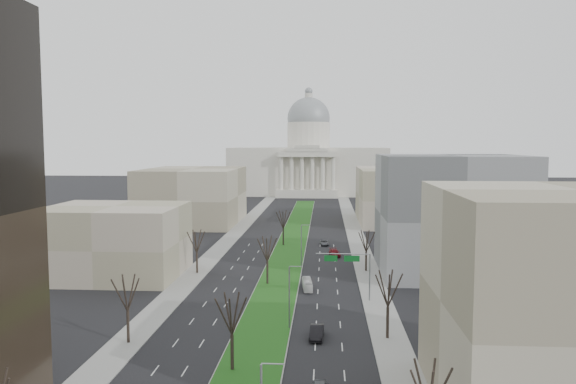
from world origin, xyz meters
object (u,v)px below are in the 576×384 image
at_px(car_black, 317,332).
at_px(car_red, 335,253).
at_px(box_van, 307,285).
at_px(car_grey_far, 324,243).

height_order(car_black, car_red, car_black).
height_order(car_black, box_van, box_van).
xyz_separation_m(car_red, box_van, (-5.42, -30.35, 0.13)).
relative_size(car_red, car_grey_far, 1.16).
distance_m(car_grey_far, box_van, 44.36).
bearing_deg(car_grey_far, car_black, -94.12).
bearing_deg(car_black, box_van, 97.47).
relative_size(car_red, box_van, 0.82).
height_order(car_black, car_grey_far, car_black).
xyz_separation_m(car_grey_far, box_van, (-3.01, -44.26, 0.27)).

